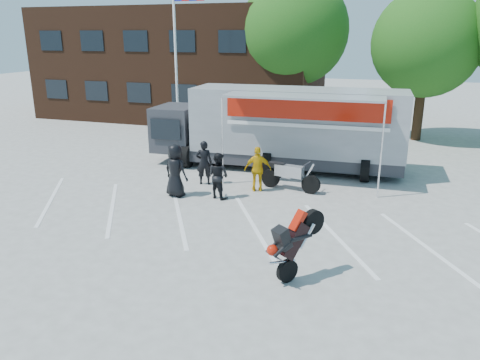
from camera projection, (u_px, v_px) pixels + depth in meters
The scene contains 13 objects.
ground at pixel (236, 238), 12.88m from camera, with size 100.00×100.00×0.00m, color #ACADA7.
parking_bay_lines at pixel (247, 225), 13.79m from camera, with size 18.00×5.00×0.01m, color white.
office_building at pixel (182, 64), 31.16m from camera, with size 18.00×8.00×7.00m, color #422415.
flagpole at pixel (180, 41), 22.32m from camera, with size 1.61×0.12×8.00m.
tree_left at pixel (294, 31), 26.32m from camera, with size 6.12×6.12×8.64m.
tree_mid at pixel (426, 43), 23.49m from camera, with size 5.44×5.44×7.68m.
transporter_truck at pixel (284, 168), 19.65m from camera, with size 10.39×5.01×3.31m, color #989AA1, non-canonical shape.
parked_motorcycle at pixel (290, 190), 16.86m from camera, with size 0.76×2.28×1.19m, color #ADADB2, non-canonical shape.
stunt_bike_rider at pixel (306, 274), 10.94m from camera, with size 0.71×1.52×1.79m, color black, non-canonical shape.
spectator_leather_a at pixel (175, 170), 16.00m from camera, with size 0.90×0.58×1.84m, color black.
spectator_leather_b at pixel (204, 163), 17.33m from camera, with size 0.60×0.40×1.65m, color black.
spectator_leather_c at pixel (218, 175), 15.86m from camera, with size 0.77×0.60×1.59m, color black.
spectator_hivis at pixel (258, 169), 16.55m from camera, with size 0.95×0.40×1.62m, color #DEA60B.
Camera 1 is at (3.84, -11.18, 5.37)m, focal length 35.00 mm.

